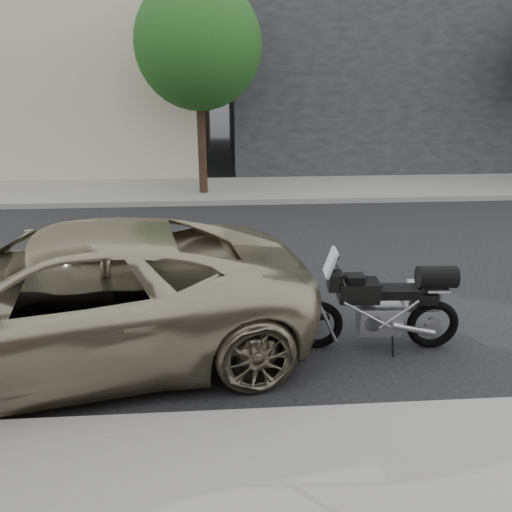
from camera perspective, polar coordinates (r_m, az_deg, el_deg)
The scene contains 7 objects.
ground at distance 9.30m, azimuth 5.37°, elevation -2.10°, with size 120.00×120.00×0.00m, color black.
far_sidewalk at distance 15.43m, azimuth 1.58°, elevation 7.60°, with size 44.00×3.00×0.15m, color gray.
far_building_dark at distance 23.51m, azimuth 18.22°, elevation 19.63°, with size 16.00×11.00×7.00m.
far_building_cream at distance 23.21m, azimuth -24.50°, elevation 20.10°, with size 14.00×11.00×8.00m.
street_tree_mid at distance 14.46m, azimuth -6.62°, elevation 22.82°, with size 3.40×3.40×5.70m.
motorcycle at distance 6.93m, azimuth 14.78°, elevation -5.51°, with size 2.27×0.73×1.43m.
minivan at distance 6.78m, azimuth -21.21°, elevation -4.59°, with size 2.88×6.24×1.73m, color tan.
Camera 1 is at (1.45, 8.44, 3.62)m, focal length 35.00 mm.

